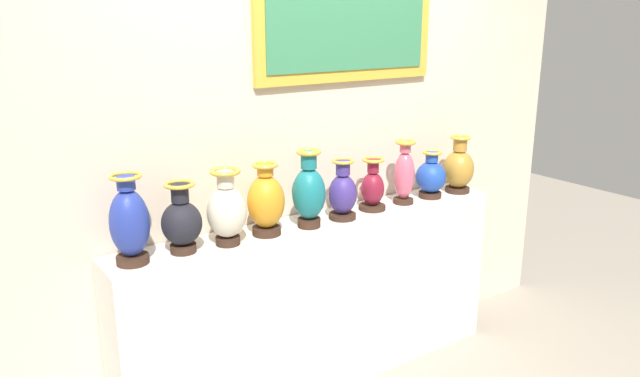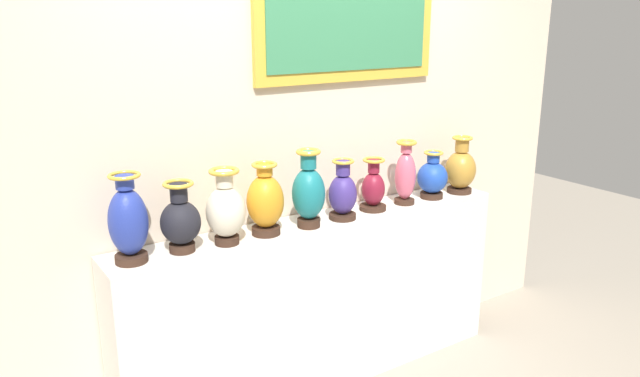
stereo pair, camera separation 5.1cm
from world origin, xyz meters
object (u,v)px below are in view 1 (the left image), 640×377
(vase_onyx, at_px, (182,221))
(vase_rose, at_px, (404,174))
(vase_indigo, at_px, (343,193))
(vase_ochre, at_px, (459,168))
(vase_sapphire, at_px, (431,177))
(vase_burgundy, at_px, (373,188))
(vase_teal, at_px, (309,192))
(vase_amber, at_px, (266,202))
(vase_ivory, at_px, (227,210))
(vase_cobalt, at_px, (130,223))

(vase_onyx, distance_m, vase_rose, 1.34)
(vase_indigo, xyz_separation_m, vase_ochre, (0.89, 0.01, 0.01))
(vase_ochre, bearing_deg, vase_onyx, 179.43)
(vase_onyx, relative_size, vase_sapphire, 1.18)
(vase_burgundy, bearing_deg, vase_indigo, -171.83)
(vase_teal, height_order, vase_ochre, vase_teal)
(vase_ochre, bearing_deg, vase_amber, 179.72)
(vase_ivory, distance_m, vase_ochre, 1.56)
(vase_onyx, relative_size, vase_amber, 0.91)
(vase_teal, bearing_deg, vase_rose, 2.58)
(vase_indigo, bearing_deg, vase_ivory, 179.70)
(vase_indigo, xyz_separation_m, vase_rose, (0.46, 0.02, 0.03))
(vase_onyx, xyz_separation_m, vase_ochre, (1.78, -0.02, -0.00))
(vase_sapphire, distance_m, vase_ochre, 0.22)
(vase_cobalt, distance_m, vase_ivory, 0.45)
(vase_amber, xyz_separation_m, vase_burgundy, (0.69, 0.02, -0.04))
(vase_cobalt, xyz_separation_m, vase_ivory, (0.45, -0.03, -0.02))
(vase_amber, relative_size, vase_teal, 0.90)
(vase_indigo, relative_size, vase_sapphire, 1.15)
(vase_indigo, distance_m, vase_ochre, 0.89)
(vase_cobalt, height_order, vase_rose, vase_cobalt)
(vase_indigo, height_order, vase_sapphire, vase_indigo)
(vase_teal, height_order, vase_indigo, vase_teal)
(vase_onyx, height_order, vase_indigo, vase_onyx)
(vase_onyx, height_order, vase_rose, vase_rose)
(vase_onyx, height_order, vase_burgundy, vase_onyx)
(vase_amber, relative_size, vase_burgundy, 1.24)
(vase_indigo, xyz_separation_m, vase_sapphire, (0.67, 0.02, -0.01))
(vase_burgundy, height_order, vase_sapphire, vase_burgundy)
(vase_ivory, relative_size, vase_rose, 0.99)
(vase_cobalt, xyz_separation_m, vase_teal, (0.90, -0.04, -0.00))
(vase_ivory, height_order, vase_burgundy, vase_ivory)
(vase_teal, height_order, vase_rose, vase_teal)
(vase_sapphire, bearing_deg, vase_burgundy, 178.34)
(vase_teal, bearing_deg, vase_cobalt, 177.55)
(vase_ivory, bearing_deg, vase_indigo, -0.30)
(vase_cobalt, bearing_deg, vase_amber, -1.22)
(vase_ivory, distance_m, vase_sapphire, 1.34)
(vase_amber, bearing_deg, vase_ochre, -0.28)
(vase_cobalt, bearing_deg, vase_teal, -2.45)
(vase_cobalt, bearing_deg, vase_ochre, -0.59)
(vase_rose, bearing_deg, vase_cobalt, 179.70)
(vase_indigo, bearing_deg, vase_onyx, 178.16)
(vase_sapphire, bearing_deg, vase_teal, -178.19)
(vase_onyx, bearing_deg, vase_rose, -0.23)
(vase_ivory, distance_m, vase_teal, 0.46)
(vase_rose, relative_size, vase_sapphire, 1.31)
(vase_ivory, xyz_separation_m, vase_indigo, (0.67, -0.00, -0.03))
(vase_ivory, distance_m, vase_burgundy, 0.91)
(vase_burgundy, height_order, vase_rose, vase_rose)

